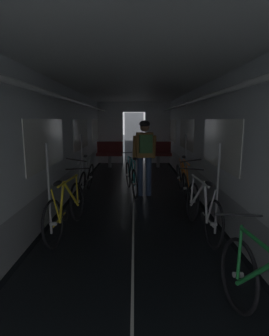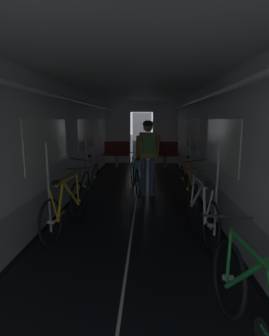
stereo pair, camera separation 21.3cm
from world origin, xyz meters
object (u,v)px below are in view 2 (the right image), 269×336
person_cyclist_aisle (148,150)px  bicycle_silver (90,179)px  bench_seat_far_right (165,152)px  bicycle_white (201,210)px  bench_seat_far_left (117,152)px  bicycle_green (257,314)px  bicycle_orange (186,181)px  bicycle_yellow (66,207)px  bicycle_teal_in_aisle (135,177)px

person_cyclist_aisle → bicycle_silver: bearing=178.3°
bench_seat_far_right → bicycle_white: bench_seat_far_right is taller
bench_seat_far_left → bench_seat_far_right: same height
bench_seat_far_right → bicycle_white: bearing=-88.4°
bench_seat_far_right → person_cyclist_aisle: (-0.65, -3.87, 0.50)m
bench_seat_far_right → bench_seat_far_left: bearing=180.0°
bicycle_white → person_cyclist_aisle: size_ratio=0.98×
bicycle_green → bench_seat_far_right: bearing=90.9°
bicycle_orange → bicycle_yellow: size_ratio=1.00×
bicycle_silver → bicycle_teal_in_aisle: size_ratio=1.01×
bicycle_yellow → person_cyclist_aisle: person_cyclist_aisle is taller
person_cyclist_aisle → bicycle_teal_in_aisle: bearing=138.8°
bicycle_orange → bicycle_teal_in_aisle: size_ratio=1.01×
bicycle_white → bicycle_teal_in_aisle: size_ratio=1.01×
bicycle_orange → bicycle_yellow: 2.92m
bicycle_yellow → bicycle_teal_in_aisle: (0.98, 2.31, 0.00)m
bench_seat_far_left → bench_seat_far_right: size_ratio=1.00×
bicycle_yellow → bicycle_white: bicycle_white is taller
bench_seat_far_left → bench_seat_far_right: (1.80, 0.00, 0.00)m
bicycle_silver → bicycle_green: bearing=-63.7°
bicycle_green → bicycle_orange: size_ratio=1.00×
bicycle_teal_in_aisle → bench_seat_far_right: bearing=75.2°
bench_seat_far_right → bicycle_teal_in_aisle: 3.73m
bench_seat_far_left → bicycle_orange: size_ratio=0.58×
bicycle_white → person_cyclist_aisle: person_cyclist_aisle is taller
bench_seat_far_left → bicycle_teal_in_aisle: bench_seat_far_left is taller
bicycle_yellow → person_cyclist_aisle: (1.29, 2.04, 0.69)m
bicycle_orange → bicycle_teal_in_aisle: bearing=164.0°
bench_seat_far_left → person_cyclist_aisle: size_ratio=0.57×
person_cyclist_aisle → bicycle_teal_in_aisle: person_cyclist_aisle is taller
bicycle_orange → person_cyclist_aisle: size_ratio=0.98×
bicycle_orange → bicycle_yellow: (-2.15, -1.97, 0.00)m
bicycle_silver → bicycle_teal_in_aisle: (1.05, 0.23, 0.00)m
bench_seat_far_left → bicycle_silver: bicycle_silver is taller
bicycle_yellow → person_cyclist_aisle: bearing=57.7°
bicycle_orange → bicycle_white: bicycle_orange is taller
bench_seat_far_left → bicycle_green: bearing=-76.7°
bicycle_teal_in_aisle → bicycle_white: bearing=-64.1°
bicycle_yellow → bicycle_teal_in_aisle: bearing=67.0°
bench_seat_far_left → person_cyclist_aisle: bearing=-73.4°
bicycle_yellow → bench_seat_far_right: bearing=71.9°
bicycle_yellow → bicycle_teal_in_aisle: 2.51m
bicycle_white → bicycle_orange: bearing=88.5°
bench_seat_far_right → bicycle_green: 8.15m
bicycle_green → bicycle_white: (0.04, 2.23, -0.00)m
bench_seat_far_right → bicycle_teal_in_aisle: bench_seat_far_right is taller
bicycle_teal_in_aisle → bicycle_silver: bearing=-167.8°
bicycle_yellow → bench_seat_far_left: bearing=88.7°
bicycle_green → person_cyclist_aisle: size_ratio=0.98×
bicycle_silver → bicycle_teal_in_aisle: bicycle_silver is taller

